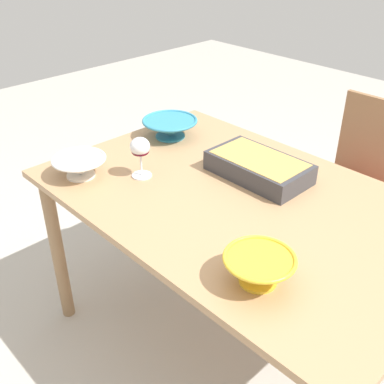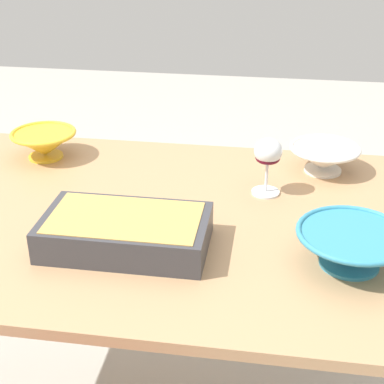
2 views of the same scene
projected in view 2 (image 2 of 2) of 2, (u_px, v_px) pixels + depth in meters
The scene contains 6 objects.
dining_table at pixel (127, 241), 1.52m from camera, with size 1.42×0.94×0.76m.
wine_glass at pixel (268, 155), 1.52m from camera, with size 0.08×0.08×0.16m.
casserole_dish at pixel (126, 230), 1.31m from camera, with size 0.38×0.21×0.08m.
mixing_bowl at pixel (351, 246), 1.24m from camera, with size 0.24×0.24×0.08m.
small_bowl at pixel (324, 157), 1.68m from camera, with size 0.20×0.20×0.08m.
serving_bowl at pixel (44, 143), 1.76m from camera, with size 0.20×0.20×0.09m.
Camera 2 is at (0.37, -1.26, 1.48)m, focal length 53.94 mm.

